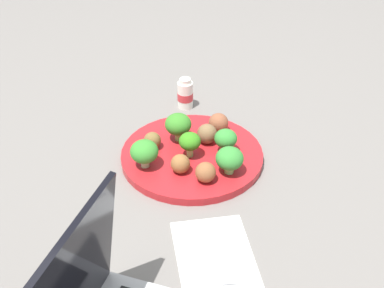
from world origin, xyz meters
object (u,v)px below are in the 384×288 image
at_px(yogurt_bottle, 185,94).
at_px(broccoli_floret_back_right, 226,139).
at_px(fork, 224,257).
at_px(broccoli_floret_front_right, 190,142).
at_px(meatball_front_right, 180,164).
at_px(knife, 202,259).
at_px(meatball_center, 206,172).
at_px(broccoli_floret_front_left, 178,125).
at_px(meatball_mid_right, 218,123).
at_px(broccoli_floret_center, 144,152).
at_px(napkin, 212,256).
at_px(plate, 192,156).
at_px(meatball_near_rim, 152,140).
at_px(broccoli_floret_mid_right, 230,159).
at_px(meatball_back_left, 207,134).

bearing_deg(yogurt_bottle, broccoli_floret_back_right, 13.86).
bearing_deg(fork, broccoli_floret_front_right, -175.69).
bearing_deg(yogurt_bottle, meatball_front_right, -9.26).
bearing_deg(knife, meatball_center, 169.08).
xyz_separation_m(broccoli_floret_front_left, meatball_mid_right, (-0.02, 0.09, -0.02)).
bearing_deg(fork, broccoli_floret_back_right, 168.85).
bearing_deg(broccoli_floret_center, yogurt_bottle, 155.38).
bearing_deg(yogurt_bottle, napkin, -2.06).
bearing_deg(broccoli_floret_front_right, meatball_front_right, -27.42).
distance_m(plate, napkin, 0.26).
relative_size(meatball_center, meatball_front_right, 1.04).
bearing_deg(broccoli_floret_front_left, meatball_near_rim, -69.26).
bearing_deg(meatball_front_right, meatball_center, 52.14).
bearing_deg(broccoli_floret_back_right, plate, -98.19).
distance_m(broccoli_floret_mid_right, broccoli_floret_center, 0.16).
xyz_separation_m(broccoli_floret_front_left, fork, (0.32, 0.03, -0.05)).
bearing_deg(broccoli_floret_mid_right, broccoli_floret_center, -104.74).
height_order(meatball_back_left, knife, meatball_back_left).
xyz_separation_m(broccoli_floret_mid_right, meatball_mid_right, (-0.14, 0.00, -0.01)).
xyz_separation_m(meatball_front_right, knife, (0.21, 0.01, -0.03)).
height_order(plate, meatball_back_left, meatball_back_left).
relative_size(broccoli_floret_front_left, fork, 0.49).
xyz_separation_m(broccoli_floret_center, napkin, (0.23, 0.09, -0.05)).
height_order(plate, broccoli_floret_back_right, broccoli_floret_back_right).
bearing_deg(napkin, broccoli_floret_back_right, 164.71).
xyz_separation_m(plate, meatball_front_right, (0.06, -0.03, 0.03)).
height_order(broccoli_floret_mid_right, yogurt_bottle, yogurt_bottle).
xyz_separation_m(plate, meatball_center, (0.09, 0.01, 0.03)).
xyz_separation_m(knife, yogurt_bottle, (-0.47, 0.03, 0.02)).
relative_size(plate, meatball_near_rim, 8.20).
bearing_deg(yogurt_bottle, fork, 0.13).
bearing_deg(broccoli_floret_front_right, broccoli_floret_back_right, 91.49).
relative_size(meatball_center, fork, 0.31).
relative_size(plate, meatball_center, 7.38).
distance_m(meatball_mid_right, meatball_front_right, 0.16).
height_order(plate, broccoli_floret_mid_right, broccoli_floret_mid_right).
xyz_separation_m(broccoli_floret_center, meatball_front_right, (0.03, 0.06, -0.02)).
relative_size(meatball_mid_right, meatball_front_right, 1.14).
bearing_deg(broccoli_floret_center, plate, 108.31).
bearing_deg(broccoli_floret_front_right, broccoli_floret_front_left, -165.00).
height_order(broccoli_floret_back_right, meatball_back_left, broccoli_floret_back_right).
height_order(broccoli_floret_front_right, meatball_near_rim, broccoli_floret_front_right).
xyz_separation_m(plate, knife, (0.27, -0.02, -0.00)).
height_order(broccoli_floret_front_right, meatball_center, broccoli_floret_front_right).
bearing_deg(broccoli_floret_front_left, napkin, 3.22).
height_order(broccoli_floret_front_right, meatball_back_left, broccoli_floret_front_right).
height_order(broccoli_floret_center, meatball_mid_right, broccoli_floret_center).
bearing_deg(meatball_front_right, broccoli_floret_center, -112.12).
bearing_deg(broccoli_floret_front_left, knife, -0.13).
xyz_separation_m(fork, knife, (0.00, -0.04, -0.00)).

